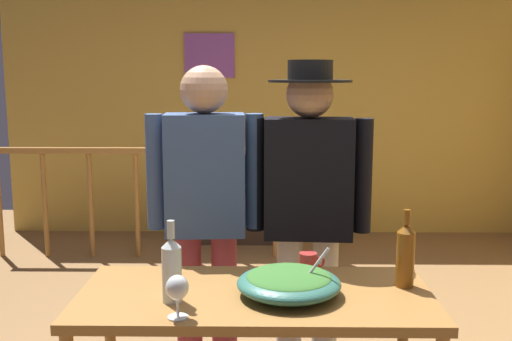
{
  "coord_description": "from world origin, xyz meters",
  "views": [
    {
      "loc": [
        -0.07,
        -3.04,
        1.65
      ],
      "look_at": [
        -0.1,
        -0.43,
        1.22
      ],
      "focal_mm": 41.95,
      "sensor_mm": 36.0,
      "label": 1
    }
  ],
  "objects_px": {
    "stair_railing": "(207,188)",
    "wine_bottle_amber": "(405,254)",
    "tv_console": "(239,216)",
    "salad_bowl": "(289,282)",
    "person_standing_left": "(206,204)",
    "wine_glass": "(177,289)",
    "flat_screen_tv": "(239,170)",
    "serving_table": "(255,312)",
    "wine_bottle_clear": "(172,269)",
    "framed_picture": "(210,56)",
    "person_standing_right": "(308,198)",
    "mug_red": "(309,263)"
  },
  "relations": [
    {
      "from": "person_standing_right",
      "to": "flat_screen_tv",
      "type": "bearing_deg",
      "value": -77.27
    },
    {
      "from": "wine_glass",
      "to": "serving_table",
      "type": "bearing_deg",
      "value": 43.23
    },
    {
      "from": "stair_railing",
      "to": "serving_table",
      "type": "xyz_separation_m",
      "value": [
        0.47,
        -2.91,
        0.05
      ]
    },
    {
      "from": "person_standing_right",
      "to": "person_standing_left",
      "type": "bearing_deg",
      "value": 3.36
    },
    {
      "from": "stair_railing",
      "to": "serving_table",
      "type": "relative_size",
      "value": 2.09
    },
    {
      "from": "stair_railing",
      "to": "wine_bottle_amber",
      "type": "relative_size",
      "value": 9.15
    },
    {
      "from": "flat_screen_tv",
      "to": "person_standing_left",
      "type": "distance_m",
      "value": 2.85
    },
    {
      "from": "tv_console",
      "to": "flat_screen_tv",
      "type": "height_order",
      "value": "flat_screen_tv"
    },
    {
      "from": "salad_bowl",
      "to": "stair_railing",
      "type": "bearing_deg",
      "value": 101.69
    },
    {
      "from": "stair_railing",
      "to": "serving_table",
      "type": "bearing_deg",
      "value": -80.8
    },
    {
      "from": "mug_red",
      "to": "wine_bottle_clear",
      "type": "bearing_deg",
      "value": -147.49
    },
    {
      "from": "stair_railing",
      "to": "flat_screen_tv",
      "type": "distance_m",
      "value": 0.6
    },
    {
      "from": "tv_console",
      "to": "wine_bottle_amber",
      "type": "bearing_deg",
      "value": -76.2
    },
    {
      "from": "framed_picture",
      "to": "flat_screen_tv",
      "type": "bearing_deg",
      "value": -46.75
    },
    {
      "from": "wine_bottle_clear",
      "to": "mug_red",
      "type": "height_order",
      "value": "wine_bottle_clear"
    },
    {
      "from": "tv_console",
      "to": "person_standing_right",
      "type": "bearing_deg",
      "value": -80.73
    },
    {
      "from": "mug_red",
      "to": "person_standing_left",
      "type": "relative_size",
      "value": 0.07
    },
    {
      "from": "stair_railing",
      "to": "tv_console",
      "type": "relative_size",
      "value": 3.32
    },
    {
      "from": "flat_screen_tv",
      "to": "salad_bowl",
      "type": "height_order",
      "value": "salad_bowl"
    },
    {
      "from": "flat_screen_tv",
      "to": "mug_red",
      "type": "xyz_separation_m",
      "value": [
        0.45,
        -3.19,
        0.1
      ]
    },
    {
      "from": "stair_railing",
      "to": "flat_screen_tv",
      "type": "height_order",
      "value": "stair_railing"
    },
    {
      "from": "serving_table",
      "to": "framed_picture",
      "type": "bearing_deg",
      "value": 97.77
    },
    {
      "from": "wine_glass",
      "to": "mug_red",
      "type": "relative_size",
      "value": 1.4
    },
    {
      "from": "person_standing_left",
      "to": "person_standing_right",
      "type": "xyz_separation_m",
      "value": [
        0.51,
        0.0,
        0.03
      ]
    },
    {
      "from": "stair_railing",
      "to": "mug_red",
      "type": "distance_m",
      "value": 2.76
    },
    {
      "from": "wine_glass",
      "to": "wine_bottle_amber",
      "type": "height_order",
      "value": "wine_bottle_amber"
    },
    {
      "from": "flat_screen_tv",
      "to": "person_standing_left",
      "type": "height_order",
      "value": "person_standing_left"
    },
    {
      "from": "flat_screen_tv",
      "to": "wine_glass",
      "type": "distance_m",
      "value": 3.71
    },
    {
      "from": "serving_table",
      "to": "wine_bottle_clear",
      "type": "distance_m",
      "value": 0.4
    },
    {
      "from": "wine_bottle_amber",
      "to": "tv_console",
      "type": "bearing_deg",
      "value": 103.8
    },
    {
      "from": "flat_screen_tv",
      "to": "wine_glass",
      "type": "xyz_separation_m",
      "value": [
        -0.06,
        -3.7,
        0.17
      ]
    },
    {
      "from": "tv_console",
      "to": "wine_glass",
      "type": "bearing_deg",
      "value": -90.99
    },
    {
      "from": "framed_picture",
      "to": "wine_bottle_clear",
      "type": "bearing_deg",
      "value": -87.13
    },
    {
      "from": "serving_table",
      "to": "wine_glass",
      "type": "relative_size",
      "value": 8.87
    },
    {
      "from": "wine_bottle_amber",
      "to": "person_standing_left",
      "type": "bearing_deg",
      "value": 149.18
    },
    {
      "from": "wine_glass",
      "to": "flat_screen_tv",
      "type": "bearing_deg",
      "value": 89.0
    },
    {
      "from": "flat_screen_tv",
      "to": "tv_console",
      "type": "bearing_deg",
      "value": 90.0
    },
    {
      "from": "wine_bottle_clear",
      "to": "mug_red",
      "type": "relative_size",
      "value": 2.8
    },
    {
      "from": "tv_console",
      "to": "wine_bottle_amber",
      "type": "relative_size",
      "value": 2.75
    },
    {
      "from": "serving_table",
      "to": "wine_glass",
      "type": "xyz_separation_m",
      "value": [
        -0.28,
        -0.26,
        0.19
      ]
    },
    {
      "from": "person_standing_left",
      "to": "mug_red",
      "type": "bearing_deg",
      "value": 141.03
    },
    {
      "from": "person_standing_left",
      "to": "person_standing_right",
      "type": "bearing_deg",
      "value": 176.64
    },
    {
      "from": "salad_bowl",
      "to": "wine_glass",
      "type": "relative_size",
      "value": 2.58
    },
    {
      "from": "salad_bowl",
      "to": "wine_glass",
      "type": "distance_m",
      "value": 0.48
    },
    {
      "from": "tv_console",
      "to": "salad_bowl",
      "type": "distance_m",
      "value": 3.56
    },
    {
      "from": "wine_bottle_clear",
      "to": "serving_table",
      "type": "bearing_deg",
      "value": 17.51
    },
    {
      "from": "flat_screen_tv",
      "to": "person_standing_right",
      "type": "distance_m",
      "value": 2.89
    },
    {
      "from": "stair_railing",
      "to": "person_standing_left",
      "type": "xyz_separation_m",
      "value": [
        0.21,
        -2.31,
        0.37
      ]
    },
    {
      "from": "stair_railing",
      "to": "wine_bottle_amber",
      "type": "height_order",
      "value": "wine_bottle_amber"
    },
    {
      "from": "stair_railing",
      "to": "serving_table",
      "type": "distance_m",
      "value": 2.95
    }
  ]
}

